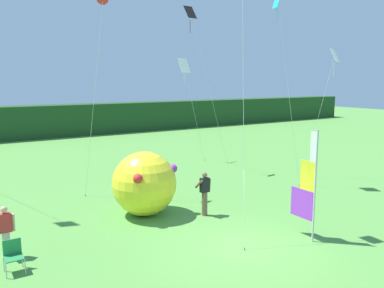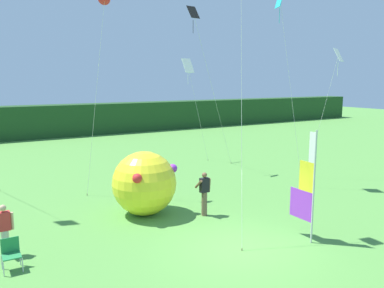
{
  "view_description": "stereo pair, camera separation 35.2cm",
  "coord_description": "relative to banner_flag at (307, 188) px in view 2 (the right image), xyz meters",
  "views": [
    {
      "loc": [
        -7.52,
        -9.1,
        5.27
      ],
      "look_at": [
        0.56,
        3.73,
        2.78
      ],
      "focal_mm": 36.43,
      "sensor_mm": 36.0,
      "label": 1
    },
    {
      "loc": [
        -7.22,
        -9.29,
        5.27
      ],
      "look_at": [
        0.56,
        3.73,
        2.78
      ],
      "focal_mm": 36.43,
      "sensor_mm": 36.0,
      "label": 2
    }
  ],
  "objects": [
    {
      "name": "folding_chair",
      "position": [
        -8.65,
        2.76,
        -1.27
      ],
      "size": [
        0.51,
        0.51,
        0.89
      ],
      "color": "#BCBCC1",
      "rests_on": "ground"
    },
    {
      "name": "kite_red_delta_4",
      "position": [
        -3.86,
        8.16,
        6.85
      ],
      "size": [
        1.25,
        0.76,
        9.02
      ],
      "color": "brown",
      "rests_on": "ground"
    },
    {
      "name": "kite_black_diamond_3",
      "position": [
        2.08,
        10.38,
        6.57
      ],
      "size": [
        3.6,
        0.97,
        9.31
      ],
      "color": "brown",
      "rests_on": "ground"
    },
    {
      "name": "inflatable_balloon",
      "position": [
        -3.55,
        5.05,
        -0.52
      ],
      "size": [
        2.53,
        2.53,
        2.53
      ],
      "color": "yellow",
      "rests_on": "ground"
    },
    {
      "name": "kite_white_diamond_2",
      "position": [
        7.54,
        5.23,
        4.38
      ],
      "size": [
        1.44,
        1.09,
        6.92
      ],
      "color": "brown",
      "rests_on": "ground"
    },
    {
      "name": "kite_cyan_diamond_1",
      "position": [
        3.92,
        5.65,
        6.83
      ],
      "size": [
        1.2,
        1.41,
        9.57
      ],
      "color": "brown",
      "rests_on": "ground"
    },
    {
      "name": "distant_treeline",
      "position": [
        -2.35,
        29.42,
        -0.29
      ],
      "size": [
        80.0,
        2.4,
        2.99
      ],
      "primitive_type": "cube",
      "color": "#1E421E",
      "rests_on": "ground"
    },
    {
      "name": "person_near_banner",
      "position": [
        -8.7,
        3.79,
        -0.93
      ],
      "size": [
        0.55,
        0.48,
        1.61
      ],
      "color": "#B7B2A3",
      "rests_on": "ground"
    },
    {
      "name": "banner_flag",
      "position": [
        0.0,
        0.0,
        0.0
      ],
      "size": [
        0.06,
        1.03,
        3.73
      ],
      "color": "#B7B7BC",
      "rests_on": "ground"
    },
    {
      "name": "person_mid_field",
      "position": [
        -1.6,
        3.71,
        -0.86
      ],
      "size": [
        0.55,
        0.48,
        1.74
      ],
      "color": "brown",
      "rests_on": "ground"
    },
    {
      "name": "kite_white_diamond_6",
      "position": [
        3.29,
        13.26,
        4.19
      ],
      "size": [
        1.47,
        1.1,
        6.66
      ],
      "color": "brown",
      "rests_on": "ground"
    },
    {
      "name": "ground_plane",
      "position": [
        -2.35,
        0.62,
        -1.79
      ],
      "size": [
        120.0,
        120.0,
        0.0
      ],
      "primitive_type": "plane",
      "color": "#518E3D"
    }
  ]
}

